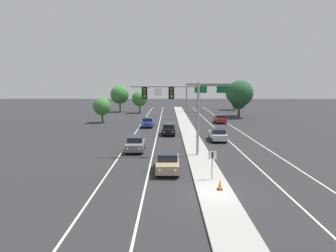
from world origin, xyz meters
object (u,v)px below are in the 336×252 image
(highway_sign_gantry, at_px, (213,89))
(tree_far_right_c, at_px, (241,93))
(car_oncoming_black, at_px, (170,129))
(tree_far_right_a, at_px, (240,102))
(overhead_signal_mast, at_px, (178,103))
(car_oncoming_tan, at_px, (169,161))
(tree_far_left_b, at_px, (103,106))
(car_receding_silver, at_px, (219,134))
(traffic_cone_median_nose, at_px, (221,185))
(car_oncoming_grey, at_px, (137,143))
(car_receding_red, at_px, (221,119))
(tree_far_left_c, at_px, (121,95))
(tree_far_right_b, at_px, (236,93))
(car_oncoming_blue, at_px, (149,122))
(median_sign_post, at_px, (213,161))
(tree_far_left_a, at_px, (141,99))

(highway_sign_gantry, xyz_separation_m, tree_far_right_c, (4.18, -12.70, -0.87))
(car_oncoming_black, xyz_separation_m, tree_far_right_a, (16.13, 25.11, 2.42))
(overhead_signal_mast, relative_size, tree_far_right_a, 1.45)
(car_oncoming_tan, height_order, tree_far_left_b, tree_far_left_b)
(car_receding_silver, relative_size, traffic_cone_median_nose, 6.08)
(car_oncoming_grey, bearing_deg, car_receding_red, 59.86)
(tree_far_right_c, bearing_deg, tree_far_left_c, 154.10)
(traffic_cone_median_nose, xyz_separation_m, tree_far_right_c, (12.02, 43.53, 4.79))
(tree_far_left_b, bearing_deg, tree_far_left_c, 90.78)
(overhead_signal_mast, bearing_deg, tree_far_right_b, 71.41)
(car_oncoming_tan, height_order, tree_far_right_a, tree_far_right_a)
(car_receding_silver, bearing_deg, highway_sign_gantry, 82.69)
(car_oncoming_black, height_order, tree_far_left_b, tree_far_left_b)
(overhead_signal_mast, relative_size, car_oncoming_blue, 1.60)
(car_receding_red, bearing_deg, tree_far_right_b, 72.19)
(median_sign_post, bearing_deg, car_oncoming_blue, 103.47)
(highway_sign_gantry, height_order, tree_far_left_a, highway_sign_gantry)
(car_oncoming_tan, distance_m, traffic_cone_median_nose, 5.83)
(highway_sign_gantry, xyz_separation_m, tree_far_left_a, (-18.48, -2.15, -2.52))
(car_oncoming_black, xyz_separation_m, car_receding_silver, (6.24, -4.60, 0.00))
(overhead_signal_mast, height_order, highway_sign_gantry, highway_sign_gantry)
(car_oncoming_blue, xyz_separation_m, tree_far_right_a, (19.67, 17.60, 2.42))
(tree_far_left_c, bearing_deg, median_sign_post, -73.88)
(car_oncoming_blue, height_order, tree_far_right_a, tree_far_right_a)
(car_oncoming_tan, xyz_separation_m, highway_sign_gantry, (11.31, 51.56, 5.34))
(car_oncoming_tan, relative_size, tree_far_right_a, 0.90)
(overhead_signal_mast, height_order, tree_far_right_c, tree_far_right_c)
(median_sign_post, relative_size, tree_far_right_b, 0.30)
(tree_far_right_b, height_order, tree_far_left_b, tree_far_right_b)
(car_oncoming_blue, relative_size, tree_far_right_b, 0.61)
(car_oncoming_black, distance_m, tree_far_left_b, 18.10)
(median_sign_post, distance_m, tree_far_right_c, 43.36)
(tree_far_right_b, bearing_deg, car_receding_red, -107.81)
(car_oncoming_black, xyz_separation_m, tree_far_right_c, (15.35, 21.14, 4.48))
(tree_far_left_b, bearing_deg, overhead_signal_mast, -62.63)
(car_oncoming_black, bearing_deg, tree_far_left_a, 102.98)
(car_oncoming_tan, distance_m, tree_far_left_a, 50.00)
(car_oncoming_tan, distance_m, car_oncoming_grey, 8.22)
(car_oncoming_grey, bearing_deg, tree_far_right_c, 58.84)
(overhead_signal_mast, relative_size, tree_far_right_c, 0.89)
(car_oncoming_grey, distance_m, car_oncoming_blue, 17.81)
(car_oncoming_tan, relative_size, car_oncoming_grey, 1.00)
(car_oncoming_grey, xyz_separation_m, car_receding_silver, (9.89, 5.70, 0.00))
(median_sign_post, height_order, tree_far_right_a, tree_far_right_a)
(car_receding_red, height_order, tree_far_right_a, tree_far_right_a)
(car_oncoming_tan, height_order, tree_far_right_b, tree_far_right_b)
(car_oncoming_tan, bearing_deg, car_oncoming_black, 89.54)
(traffic_cone_median_nose, height_order, tree_far_right_c, tree_far_right_c)
(highway_sign_gantry, distance_m, tree_far_left_a, 18.77)
(car_oncoming_tan, xyz_separation_m, car_oncoming_black, (0.14, 17.72, 0.00))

